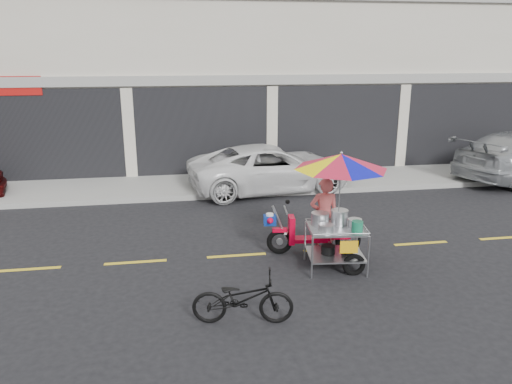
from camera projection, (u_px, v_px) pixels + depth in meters
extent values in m
plane|color=black|center=(331.00, 249.00, 10.42)|extent=(90.00, 90.00, 0.00)
cube|color=gray|center=(277.00, 180.00, 15.61)|extent=(45.00, 3.00, 0.15)
cube|color=beige|center=(252.00, 50.00, 19.27)|extent=(36.00, 8.00, 8.00)
cube|color=black|center=(272.00, 132.00, 16.15)|extent=(35.28, 0.06, 2.90)
cube|color=gray|center=(272.00, 80.00, 15.68)|extent=(36.00, 0.12, 0.30)
cube|color=gold|center=(331.00, 249.00, 10.42)|extent=(42.00, 0.10, 0.01)
imported|color=silver|center=(271.00, 168.00, 14.63)|extent=(5.08, 2.87, 1.34)
imported|color=black|center=(243.00, 299.00, 7.53)|extent=(1.60, 0.77, 0.81)
torus|color=black|center=(280.00, 242.00, 10.13)|extent=(0.54, 0.16, 0.53)
torus|color=black|center=(348.00, 240.00, 10.21)|extent=(0.54, 0.16, 0.53)
cylinder|color=#9EA0A5|center=(280.00, 242.00, 10.13)|extent=(0.14, 0.07, 0.13)
cylinder|color=#9EA0A5|center=(348.00, 240.00, 10.21)|extent=(0.14, 0.07, 0.13)
cube|color=red|center=(280.00, 230.00, 10.06)|extent=(0.31, 0.15, 0.08)
cylinder|color=#9EA0A5|center=(280.00, 223.00, 10.03)|extent=(0.35, 0.08, 0.76)
cube|color=red|center=(291.00, 230.00, 10.08)|extent=(0.15, 0.33, 0.56)
cube|color=red|center=(312.00, 239.00, 10.16)|extent=(0.77, 0.34, 0.08)
cube|color=red|center=(333.00, 229.00, 10.12)|extent=(0.73, 0.32, 0.38)
cube|color=black|center=(329.00, 219.00, 10.06)|extent=(0.63, 0.29, 0.09)
cylinder|color=#9EA0A5|center=(286.00, 210.00, 9.95)|extent=(0.09, 0.52, 0.03)
sphere|color=black|center=(288.00, 202.00, 10.11)|extent=(0.09, 0.09, 0.09)
cylinder|color=white|center=(285.00, 233.00, 10.09)|extent=(0.12, 0.12, 0.05)
cube|color=navy|center=(270.00, 220.00, 9.99)|extent=(0.27, 0.23, 0.19)
cylinder|color=white|center=(270.00, 215.00, 9.96)|extent=(0.17, 0.17, 0.05)
cone|color=red|center=(270.00, 222.00, 9.84)|extent=(0.19, 0.22, 0.17)
torus|color=black|center=(354.00, 265.00, 9.18)|extent=(0.44, 0.14, 0.43)
cylinder|color=#9EA0A5|center=(312.00, 258.00, 9.00)|extent=(0.04, 0.04, 0.80)
cylinder|color=#9EA0A5|center=(305.00, 241.00, 9.81)|extent=(0.04, 0.04, 0.80)
cylinder|color=#9EA0A5|center=(368.00, 257.00, 9.05)|extent=(0.04, 0.04, 0.80)
cylinder|color=#9EA0A5|center=(357.00, 240.00, 9.86)|extent=(0.04, 0.04, 0.80)
cube|color=#9EA0A5|center=(335.00, 254.00, 9.46)|extent=(1.12, 0.95, 0.03)
cube|color=#9EA0A5|center=(336.00, 229.00, 9.32)|extent=(1.12, 0.95, 0.04)
cylinder|color=#9EA0A5|center=(342.00, 234.00, 8.90)|extent=(1.03, 0.14, 0.02)
cylinder|color=#9EA0A5|center=(332.00, 219.00, 9.71)|extent=(1.03, 0.14, 0.02)
cylinder|color=#9EA0A5|center=(309.00, 226.00, 9.28)|extent=(0.12, 0.84, 0.02)
cylinder|color=#9EA0A5|center=(364.00, 225.00, 9.33)|extent=(0.12, 0.84, 0.02)
cylinder|color=#9EA0A5|center=(331.00, 246.00, 9.87)|extent=(0.12, 0.70, 0.04)
cylinder|color=#9EA0A5|center=(332.00, 224.00, 9.74)|extent=(0.12, 0.70, 0.04)
cube|color=#DA9C0F|center=(349.00, 247.00, 8.94)|extent=(0.33, 0.06, 0.23)
cylinder|color=#B7B7BC|center=(320.00, 219.00, 9.45)|extent=(0.37, 0.37, 0.22)
cylinder|color=#B7B7BC|center=(339.00, 217.00, 9.48)|extent=(0.35, 0.35, 0.26)
cylinder|color=#B7B7BC|center=(355.00, 223.00, 9.36)|extent=(0.28, 0.28, 0.13)
cylinder|color=#B7B7BC|center=(326.00, 228.00, 9.12)|extent=(0.31, 0.31, 0.12)
cylinder|color=#156A49|center=(357.00, 227.00, 9.08)|extent=(0.23, 0.23, 0.21)
cylinder|color=black|center=(328.00, 250.00, 9.43)|extent=(0.29, 0.29, 0.17)
cylinder|color=black|center=(348.00, 250.00, 9.45)|extent=(0.25, 0.25, 0.15)
cylinder|color=#9EA0A5|center=(340.00, 191.00, 9.22)|extent=(0.02, 0.02, 1.41)
sphere|color=#9EA0A5|center=(341.00, 153.00, 9.02)|extent=(0.06, 0.06, 0.06)
imported|color=#C6514F|center=(324.00, 216.00, 10.03)|extent=(0.62, 0.44, 1.59)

